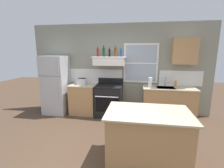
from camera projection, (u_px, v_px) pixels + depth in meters
The scene contains 18 objects.
ground_plane at pixel (104, 154), 3.02m from camera, with size 16.00×16.00×0.00m, color #4C3828.
back_wall at pixel (120, 69), 4.90m from camera, with size 5.40×0.11×2.70m.
refrigerator at pixel (56, 85), 4.93m from camera, with size 0.70×0.72×1.76m.
counter_left_of_stove at pixel (84, 99), 4.94m from camera, with size 0.79×0.63×0.91m.
toaster at pixel (82, 81), 4.82m from camera, with size 0.30×0.20×0.19m.
stove_range at pixel (109, 100), 4.77m from camera, with size 0.76×0.69×1.09m.
range_hood_shelf at pixel (109, 61), 4.63m from camera, with size 0.96×0.52×0.24m.
bottle_red_label_wine at pixel (98, 53), 4.62m from camera, with size 0.07×0.07×0.28m.
bottle_dark_green_wine at pixel (104, 52), 4.63m from camera, with size 0.07×0.07×0.32m.
bottle_balsamic_dark at pixel (109, 53), 4.55m from camera, with size 0.06×0.06×0.26m.
bottle_amber_wine at pixel (116, 52), 4.61m from camera, with size 0.07×0.07×0.31m.
bottle_blue_liqueur at pixel (121, 53), 4.55m from camera, with size 0.07×0.07×0.25m.
counter_right_with_sink at pixel (168, 103), 4.54m from camera, with size 1.43×0.63×0.91m.
sink_faucet at pixel (165, 81), 4.52m from camera, with size 0.03×0.17×0.28m.
paper_towel_roll at pixel (150, 82), 4.51m from camera, with size 0.11×0.11×0.27m, color white.
dish_soap_bottle at pixel (175, 84), 4.50m from camera, with size 0.06×0.06×0.18m, color orange.
kitchen_island at pixel (147, 136), 2.76m from camera, with size 1.40×0.90×0.91m.
upper_cabinet_right at pixel (184, 51), 4.33m from camera, with size 0.64×0.32×0.70m.
Camera 1 is at (0.58, -2.64, 1.90)m, focal length 25.69 mm.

